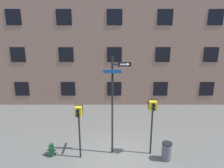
{
  "coord_description": "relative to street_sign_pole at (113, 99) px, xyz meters",
  "views": [
    {
      "loc": [
        -0.17,
        -8.78,
        6.15
      ],
      "look_at": [
        -0.15,
        0.43,
        3.46
      ],
      "focal_mm": 35.0,
      "sensor_mm": 36.0,
      "label": 1
    }
  ],
  "objects": [
    {
      "name": "ground_plane",
      "position": [
        0.09,
        -0.42,
        -2.74
      ],
      "size": [
        60.0,
        60.0,
        0.0
      ],
      "primitive_type": "plane",
      "color": "#595651"
    },
    {
      "name": "fire_hydrant",
      "position": [
        -2.93,
        -0.23,
        -2.43
      ],
      "size": [
        0.39,
        0.23,
        0.66
      ],
      "color": "#196028",
      "rests_on": "ground_plane"
    },
    {
      "name": "trash_bin",
      "position": [
        2.41,
        -0.54,
        -2.32
      ],
      "size": [
        0.47,
        0.47,
        0.85
      ],
      "color": "#59595B",
      "rests_on": "ground_plane"
    },
    {
      "name": "pedestrian_signal_right",
      "position": [
        1.76,
        -0.07,
        -0.6
      ],
      "size": [
        0.41,
        0.4,
        2.7
      ],
      "color": "black",
      "rests_on": "ground_plane"
    },
    {
      "name": "pedestrian_signal_left",
      "position": [
        -1.55,
        -0.38,
        -0.74
      ],
      "size": [
        0.35,
        0.4,
        2.56
      ],
      "color": "black",
      "rests_on": "ground_plane"
    },
    {
      "name": "building_facade",
      "position": [
        0.09,
        6.54,
        3.62
      ],
      "size": [
        24.0,
        0.63,
        12.72
      ],
      "color": "#936B56",
      "rests_on": "ground_plane"
    },
    {
      "name": "street_sign_pole",
      "position": [
        0.0,
        0.0,
        0.0
      ],
      "size": [
        1.2,
        1.01,
        4.68
      ],
      "color": "black",
      "rests_on": "ground_plane"
    }
  ]
}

